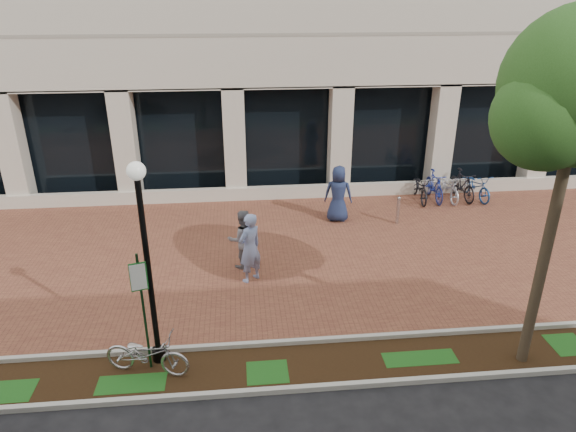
{
  "coord_description": "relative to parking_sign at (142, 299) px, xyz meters",
  "views": [
    {
      "loc": [
        -1.86,
        -13.94,
        7.3
      ],
      "look_at": [
        -0.56,
        -0.8,
        1.56
      ],
      "focal_mm": 32.0,
      "sensor_mm": 36.0,
      "label": 1
    }
  ],
  "objects": [
    {
      "name": "pedestrian_mid",
      "position": [
        2.04,
        4.22,
        -0.83
      ],
      "size": [
        0.98,
        0.84,
        1.76
      ],
      "primitive_type": "imported",
      "rotation": [
        0.0,
        0.0,
        3.37
      ],
      "color": "slate",
      "rests_on": "ground"
    },
    {
      "name": "curb_street_side",
      "position": [
        3.9,
        -1.01,
        -1.64
      ],
      "size": [
        40.0,
        0.12,
        0.12
      ],
      "primitive_type": "cube",
      "color": "#B2B1A8",
      "rests_on": "ground"
    },
    {
      "name": "lamppost",
      "position": [
        0.15,
        0.23,
        0.83
      ],
      "size": [
        0.36,
        0.36,
        4.49
      ],
      "color": "black",
      "rests_on": "ground"
    },
    {
      "name": "planting_strip",
      "position": [
        3.9,
        -0.26,
        -1.7
      ],
      "size": [
        40.0,
        1.5,
        0.01
      ],
      "primitive_type": "cube",
      "color": "black",
      "rests_on": "ground"
    },
    {
      "name": "pedestrian_left",
      "position": [
        2.23,
        3.41,
        -0.7
      ],
      "size": [
        0.87,
        0.83,
        2.0
      ],
      "primitive_type": "imported",
      "rotation": [
        0.0,
        0.0,
        3.82
      ],
      "color": "#8A9BCD",
      "rests_on": "ground"
    },
    {
      "name": "locked_bicycle",
      "position": [
        -0.01,
        -0.15,
        -1.23
      ],
      "size": [
        1.93,
        1.1,
        0.96
      ],
      "primitive_type": "imported",
      "rotation": [
        0.0,
        0.0,
        1.3
      ],
      "color": "#B3B3B7",
      "rests_on": "ground"
    },
    {
      "name": "bollard",
      "position": [
        7.37,
        6.73,
        -1.2
      ],
      "size": [
        0.12,
        0.12,
        1.0
      ],
      "color": "#B0B0B5",
      "rests_on": "ground"
    },
    {
      "name": "bike_rack_cluster",
      "position": [
        9.96,
        8.77,
        -1.17
      ],
      "size": [
        3.08,
        2.02,
        1.13
      ],
      "rotation": [
        0.0,
        0.0,
        0.04
      ],
      "color": "black",
      "rests_on": "ground"
    },
    {
      "name": "brick_plaza",
      "position": [
        3.9,
        4.99,
        -1.7
      ],
      "size": [
        40.0,
        9.0,
        0.01
      ],
      "primitive_type": "cube",
      "color": "brown",
      "rests_on": "ground"
    },
    {
      "name": "pedestrian_right",
      "position": [
        5.38,
        7.21,
        -0.72
      ],
      "size": [
        1.09,
        0.84,
        1.97
      ],
      "primitive_type": "imported",
      "rotation": [
        0.0,
        0.0,
        2.9
      ],
      "color": "#1E294D",
      "rests_on": "ground"
    },
    {
      "name": "curb_plaza_side",
      "position": [
        3.9,
        0.49,
        -1.64
      ],
      "size": [
        40.0,
        0.12,
        0.12
      ],
      "primitive_type": "cube",
      "color": "#B2B1A8",
      "rests_on": "ground"
    },
    {
      "name": "ground",
      "position": [
        3.9,
        4.99,
        -1.7
      ],
      "size": [
        120.0,
        120.0,
        0.0
      ],
      "primitive_type": "plane",
      "color": "black",
      "rests_on": "ground"
    },
    {
      "name": "parking_sign",
      "position": [
        0.0,
        0.0,
        0.0
      ],
      "size": [
        0.34,
        0.07,
        2.72
      ],
      "rotation": [
        0.0,
        0.0,
        0.27
      ],
      "color": "#123418",
      "rests_on": "ground"
    }
  ]
}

